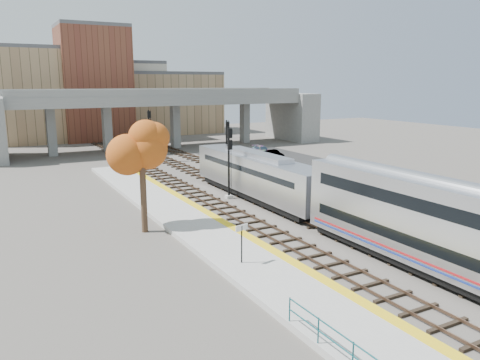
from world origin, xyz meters
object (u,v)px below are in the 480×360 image
locomotive (257,175)px  signal_mast_far (150,136)px  car_b (274,154)px  signal_mast_near (229,164)px  car_a (253,161)px  tree (142,150)px  signal_mast_mid (227,151)px  car_c (262,150)px

locomotive → signal_mast_far: size_ratio=2.75×
locomotive → car_b: bearing=53.7°
signal_mast_near → car_a: signal_mast_near is taller
tree → locomotive: bearing=20.4°
signal_mast_mid → car_c: 18.10m
signal_mast_near → car_a: size_ratio=2.00×
car_b → signal_mast_far: bearing=155.6°
signal_mast_near → signal_mast_far: size_ratio=0.96×
signal_mast_near → car_c: signal_mast_near is taller
signal_mast_near → car_c: size_ratio=1.56×
locomotive → signal_mast_mid: (2.00, 9.91, 0.80)m
car_c → locomotive: bearing=-122.8°
locomotive → tree: (-11.88, -4.41, 3.63)m
tree → car_a: size_ratio=2.41×
signal_mast_mid → car_a: bearing=40.5°
locomotive → signal_mast_far: (-2.10, 24.73, 1.13)m
tree → car_b: (25.77, 23.30, -5.28)m
signal_mast_near → tree: tree is taller
car_b → car_c: bearing=78.8°
locomotive → car_a: bearing=60.9°
signal_mast_near → car_b: size_ratio=1.86×
signal_mast_near → tree: (-9.78, -5.80, 2.71)m
signal_mast_mid → car_a: (6.67, 5.69, -2.48)m
car_b → car_a: bearing=-152.2°
tree → car_a: 29.17m
signal_mast_mid → car_a: signal_mast_mid is taller
signal_mast_far → car_b: bearing=-20.1°
locomotive → car_c: 27.09m
car_b → tree: bearing=-142.2°
locomotive → tree: 13.18m
signal_mast_far → signal_mast_mid: bearing=-74.5°
locomotive → tree: bearing=-159.6°
car_c → tree: bearing=-134.5°
signal_mast_near → car_b: signal_mast_near is taller
tree → car_b: bearing=42.1°
tree → car_b: 35.14m
signal_mast_mid → car_c: signal_mast_mid is taller
signal_mast_mid → tree: bearing=-134.1°
car_c → car_b: bearing=-97.5°
tree → signal_mast_mid: bearing=45.9°
car_c → car_a: bearing=-128.7°
tree → car_c: (26.25, 27.31, -5.25)m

